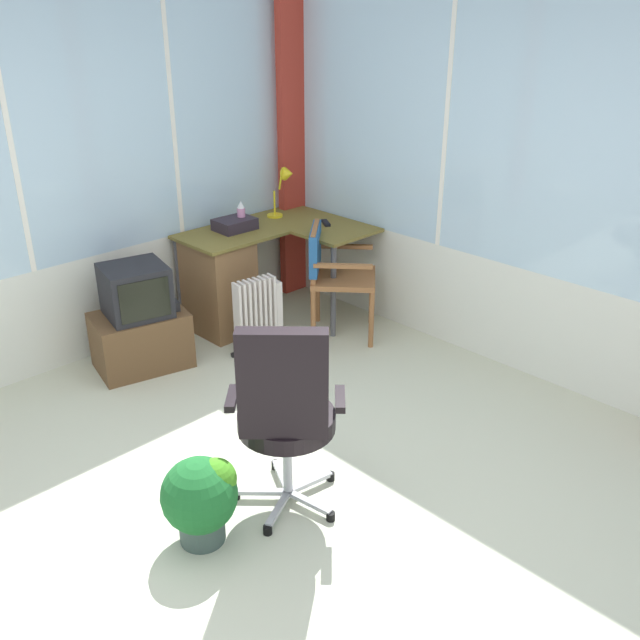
# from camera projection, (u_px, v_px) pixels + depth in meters

# --- Properties ---
(ground) EXTENTS (5.78, 5.72, 0.06)m
(ground) POSITION_uv_depth(u_px,v_px,m) (265.00, 536.00, 3.55)
(ground) COLOR beige
(north_window_panel) EXTENTS (4.78, 0.07, 2.72)m
(north_window_panel) POSITION_uv_depth(u_px,v_px,m) (16.00, 183.00, 4.51)
(north_window_panel) COLOR silver
(north_window_panel) RESTS_ON ground
(east_window_panel) EXTENTS (0.07, 4.72, 2.72)m
(east_window_panel) POSITION_uv_depth(u_px,v_px,m) (546.00, 183.00, 4.51)
(east_window_panel) COLOR silver
(east_window_panel) RESTS_ON ground
(curtain_corner) EXTENTS (0.28, 0.07, 2.62)m
(curtain_corner) POSITION_uv_depth(u_px,v_px,m) (293.00, 144.00, 5.90)
(curtain_corner) COLOR #A93125
(curtain_corner) RESTS_ON ground
(desk) EXTENTS (1.32, 1.05, 0.77)m
(desk) POSITION_uv_depth(u_px,v_px,m) (227.00, 278.00, 5.53)
(desk) COLOR brown
(desk) RESTS_ON ground
(desk_lamp) EXTENTS (0.23, 0.19, 0.42)m
(desk_lamp) POSITION_uv_depth(u_px,v_px,m) (285.00, 183.00, 5.76)
(desk_lamp) COLOR yellow
(desk_lamp) RESTS_ON desk
(tv_remote) EXTENTS (0.12, 0.15, 0.02)m
(tv_remote) POSITION_uv_depth(u_px,v_px,m) (326.00, 223.00, 5.66)
(tv_remote) COLOR black
(tv_remote) RESTS_ON desk
(spray_bottle) EXTENTS (0.06, 0.06, 0.22)m
(spray_bottle) POSITION_uv_depth(u_px,v_px,m) (241.00, 215.00, 5.54)
(spray_bottle) COLOR pink
(spray_bottle) RESTS_ON desk
(paper_tray) EXTENTS (0.31, 0.24, 0.09)m
(paper_tray) POSITION_uv_depth(u_px,v_px,m) (235.00, 224.00, 5.51)
(paper_tray) COLOR #2B222C
(paper_tray) RESTS_ON desk
(wooden_armchair) EXTENTS (0.68, 0.68, 0.88)m
(wooden_armchair) POSITION_uv_depth(u_px,v_px,m) (329.00, 265.00, 5.37)
(wooden_armchair) COLOR #915C34
(wooden_armchair) RESTS_ON ground
(office_chair) EXTENTS (0.61, 0.60, 1.09)m
(office_chair) POSITION_uv_depth(u_px,v_px,m) (285.00, 409.00, 3.43)
(office_chair) COLOR #B7B7BF
(office_chair) RESTS_ON ground
(tv_on_stand) EXTENTS (0.72, 0.58, 0.77)m
(tv_on_stand) POSITION_uv_depth(u_px,v_px,m) (140.00, 323.00, 4.98)
(tv_on_stand) COLOR brown
(tv_on_stand) RESTS_ON ground
(space_heater) EXTENTS (0.40, 0.22, 0.60)m
(space_heater) POSITION_uv_depth(u_px,v_px,m) (259.00, 316.00, 5.17)
(space_heater) COLOR silver
(space_heater) RESTS_ON ground
(potted_plant) EXTENTS (0.37, 0.37, 0.46)m
(potted_plant) POSITION_uv_depth(u_px,v_px,m) (202.00, 496.00, 3.39)
(potted_plant) COLOR #3C5049
(potted_plant) RESTS_ON ground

